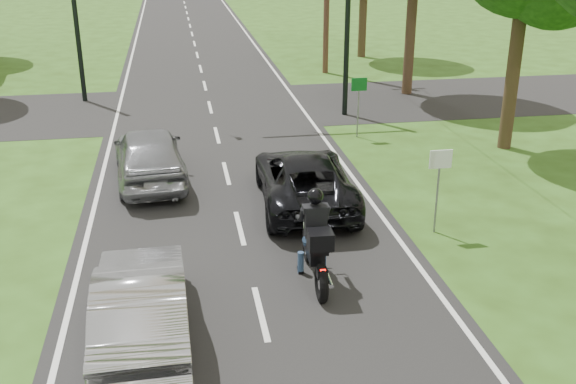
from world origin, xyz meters
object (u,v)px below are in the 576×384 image
object	(u,v)px
traffic_signal	(299,8)
sign_green	(359,93)
dark_suv	(304,179)
sign_white	(440,171)
motorcycle_rider	(316,246)
silver_sedan	(141,305)
silver_suv	(149,154)

from	to	relation	value
traffic_signal	sign_green	size ratio (longest dim) A/B	3.00
traffic_signal	dark_suv	bearing A→B (deg)	-99.47
sign_white	motorcycle_rider	bearing A→B (deg)	-150.67
sign_white	traffic_signal	bearing A→B (deg)	97.05
dark_suv	traffic_signal	xyz separation A→B (m)	(1.46, 8.72, 3.41)
traffic_signal	sign_white	xyz separation A→B (m)	(1.36, -11.02, -2.54)
motorcycle_rider	sign_green	world-z (taller)	sign_green
traffic_signal	silver_sedan	bearing A→B (deg)	-110.84
dark_suv	silver_suv	world-z (taller)	silver_suv
silver_sedan	sign_white	distance (m)	7.80
silver_suv	sign_white	bearing A→B (deg)	140.50
silver_sedan	sign_green	size ratio (longest dim) A/B	2.13
motorcycle_rider	dark_suv	distance (m)	4.24
motorcycle_rider	silver_sedan	world-z (taller)	motorcycle_rider
motorcycle_rider	silver_suv	bearing A→B (deg)	119.81
dark_suv	silver_sedan	size ratio (longest dim) A/B	1.13
dark_suv	sign_white	bearing A→B (deg)	143.70
silver_sedan	dark_suv	bearing A→B (deg)	-126.33
dark_suv	silver_sedan	xyz separation A→B (m)	(-4.08, -5.83, 0.03)
silver_suv	traffic_signal	bearing A→B (deg)	-136.67
motorcycle_rider	sign_white	xyz separation A→B (m)	(3.40, 1.91, 0.77)
sign_white	sign_green	bearing A→B (deg)	88.57
silver_sedan	silver_suv	distance (m)	8.32
sign_white	sign_green	world-z (taller)	same
silver_sedan	sign_green	distance (m)	13.57
silver_sedan	silver_suv	size ratio (longest dim) A/B	0.94
silver_suv	silver_sedan	bearing A→B (deg)	85.31
motorcycle_rider	dark_suv	size ratio (longest dim) A/B	0.48
motorcycle_rider	silver_sedan	distance (m)	3.86
motorcycle_rider	sign_white	distance (m)	3.97
motorcycle_rider	dark_suv	world-z (taller)	motorcycle_rider
dark_suv	sign_white	size ratio (longest dim) A/B	2.41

